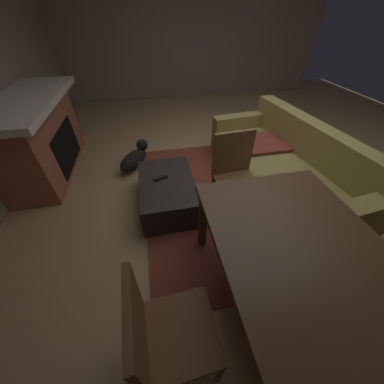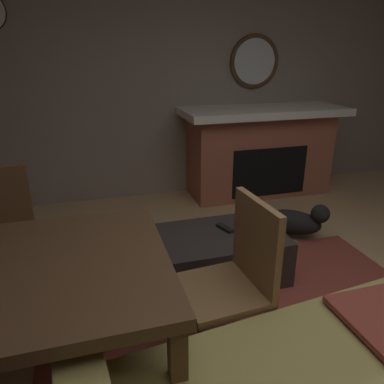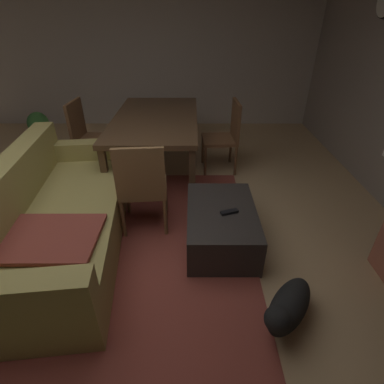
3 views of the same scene
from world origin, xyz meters
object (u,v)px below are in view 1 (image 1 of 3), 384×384
at_px(fireplace, 39,137).
at_px(dining_chair_west, 235,171).
at_px(ottoman_coffee_table, 168,193).
at_px(dining_chair_south, 162,333).
at_px(dining_table, 323,286).
at_px(tv_remote, 161,178).
at_px(couch, 282,168).
at_px(small_dog, 135,158).

xyz_separation_m(fireplace, dining_chair_west, (1.26, 2.31, -0.00)).
distance_m(ottoman_coffee_table, dining_chair_south, 1.57).
distance_m(ottoman_coffee_table, dining_table, 1.76).
bearing_deg(tv_remote, dining_chair_south, -23.60).
bearing_deg(couch, ottoman_coffee_table, -87.97).
height_order(dining_table, small_dog, dining_table).
relative_size(ottoman_coffee_table, small_dog, 1.67).
height_order(tv_remote, small_dog, tv_remote).
height_order(fireplace, tv_remote, fireplace).
bearing_deg(fireplace, couch, 71.49).
relative_size(fireplace, dining_chair_south, 2.03).
distance_m(tv_remote, dining_chair_south, 1.59).
height_order(couch, tv_remote, couch).
bearing_deg(dining_table, ottoman_coffee_table, -154.13).
relative_size(fireplace, dining_table, 1.00).
distance_m(couch, dining_chair_south, 2.31).
xyz_separation_m(couch, dining_chair_south, (1.58, -1.67, 0.23)).
xyz_separation_m(dining_table, dining_chair_west, (-1.34, -0.01, -0.15)).
bearing_deg(tv_remote, couch, 70.85).
relative_size(fireplace, ottoman_coffee_table, 2.01).
height_order(dining_chair_west, small_dog, dining_chair_west).
relative_size(couch, small_dog, 4.10).
bearing_deg(fireplace, dining_table, 41.70).
bearing_deg(dining_chair_west, tv_remote, -106.69).
bearing_deg(dining_chair_south, small_dog, -175.35).
distance_m(ottoman_coffee_table, tv_remote, 0.21).
xyz_separation_m(fireplace, tv_remote, (1.02, 1.52, -0.15)).
height_order(fireplace, dining_chair_south, fireplace).
bearing_deg(couch, dining_chair_south, -46.54).
distance_m(tv_remote, small_dog, 0.91).
relative_size(couch, dining_table, 1.22).
height_order(dining_table, dining_chair_west, dining_chair_west).
relative_size(dining_table, dining_chair_west, 2.03).
bearing_deg(small_dog, ottoman_coffee_table, 23.29).
height_order(fireplace, dining_table, fireplace).
xyz_separation_m(tv_remote, small_dog, (-0.83, -0.32, -0.20)).
bearing_deg(ottoman_coffee_table, fireplace, -124.33).
height_order(ottoman_coffee_table, small_dog, small_dog).
height_order(dining_chair_west, dining_chair_south, same).
height_order(tv_remote, dining_table, dining_table).
xyz_separation_m(dining_table, small_dog, (-2.40, -1.12, -0.49)).
distance_m(fireplace, couch, 3.23).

